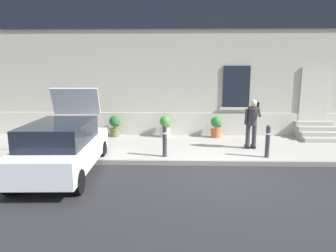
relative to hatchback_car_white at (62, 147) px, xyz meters
name	(u,v)px	position (x,y,z in m)	size (l,w,h in m)	color
ground_plane	(220,176)	(4.38, -0.05, -0.80)	(80.00, 80.00, 0.00)	#232326
sidewalk	(209,147)	(4.38, 2.75, -0.72)	(24.00, 3.60, 0.15)	#99968E
curb_edge	(216,163)	(4.38, 0.89, -0.72)	(24.00, 0.12, 0.15)	gray
building_facade	(205,50)	(4.39, 5.24, 2.93)	(24.00, 1.52, 7.50)	#B2AD9E
entrance_stoop	(316,132)	(8.83, 4.07, -0.41)	(1.49, 1.28, 0.64)	#9E998E
hatchback_car_white	(62,147)	(0.00, 0.00, 0.00)	(1.92, 4.13, 2.34)	white
bollard_near_person	(268,140)	(6.05, 1.30, -0.09)	(0.15, 0.15, 1.04)	#333338
bollard_far_left	(165,139)	(2.80, 1.30, -0.09)	(0.15, 0.15, 1.04)	#333338
person_on_phone	(252,121)	(5.79, 2.34, 0.35)	(0.51, 0.51, 1.74)	#2D2D33
planter_olive	(115,126)	(0.61, 4.18, -0.19)	(0.44, 0.44, 0.86)	#606B38
planter_cream	(165,126)	(2.71, 4.15, -0.19)	(0.44, 0.44, 0.86)	beige
planter_terracotta	(216,126)	(4.81, 4.12, -0.19)	(0.44, 0.44, 0.86)	#B25B38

